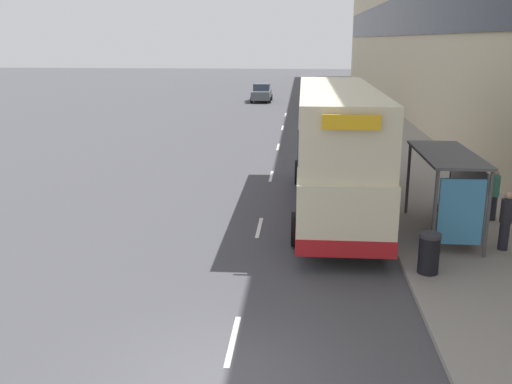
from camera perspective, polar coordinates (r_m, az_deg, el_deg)
ground_plane at (r=10.62m, az=-3.32°, el=-18.55°), size 220.00×220.00×0.00m
pavement at (r=47.89m, az=10.91°, el=7.83°), size 5.00×93.00×0.14m
terrace_facade at (r=48.22m, az=16.38°, el=17.66°), size 3.10×93.00×17.11m
lane_mark_0 at (r=11.86m, az=-2.32°, el=-14.61°), size 0.12×2.00×0.01m
lane_mark_1 at (r=18.37m, az=0.33°, el=-3.57°), size 0.12×2.00×0.01m
lane_mark_2 at (r=25.21m, az=1.54°, el=1.59°), size 0.12×2.00×0.01m
lane_mark_3 at (r=32.18m, az=2.23°, el=4.54°), size 0.12×2.00×0.01m
lane_mark_4 at (r=39.20m, az=2.67°, el=6.43°), size 0.12×2.00×0.01m
lane_mark_5 at (r=46.26m, az=2.99°, el=7.75°), size 0.12×2.00×0.01m
bus_shelter at (r=17.66m, az=19.17°, el=1.13°), size 1.60×4.20×2.48m
double_decker_bus_near at (r=19.74m, az=7.99°, el=4.44°), size 2.85×11.43×4.30m
car_0 at (r=46.12m, az=6.72°, el=8.70°), size 2.10×4.42×1.70m
car_1 at (r=55.89m, az=0.57°, el=9.90°), size 1.94×4.35×1.72m
pedestrian_at_shelter at (r=17.31m, az=23.69°, el=-2.61°), size 0.33×0.33×1.68m
pedestrian_1 at (r=20.01m, az=22.66°, el=-0.18°), size 0.34×0.34×1.71m
pedestrian_2 at (r=20.36m, az=19.54°, el=0.26°), size 0.32×0.32×1.64m
litter_bin at (r=15.04m, az=16.91°, el=-5.87°), size 0.55×0.55×1.05m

